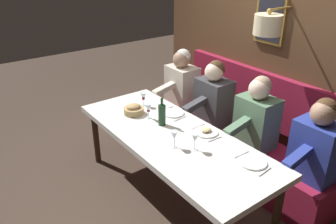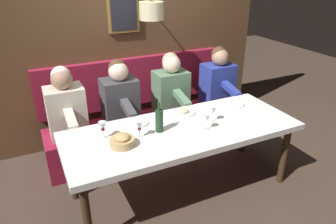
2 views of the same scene
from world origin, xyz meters
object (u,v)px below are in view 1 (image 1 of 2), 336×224
at_px(dining_table, 172,140).
at_px(diner_middle, 213,95).
at_px(wine_glass_1, 148,108).
at_px(wine_bottle, 162,115).
at_px(diner_near, 257,115).
at_px(wine_glass_2, 195,138).
at_px(bread_bowl, 134,110).
at_px(diner_nearest, 317,143).
at_px(wine_glass_0, 174,136).
at_px(diner_far, 182,81).
at_px(wine_glass_3, 143,96).

bearing_deg(dining_table, diner_middle, 21.68).
xyz_separation_m(wine_glass_1, wine_bottle, (0.03, -0.21, 0.00)).
height_order(diner_near, wine_bottle, diner_near).
height_order(wine_glass_2, bread_bowl, wine_glass_2).
bearing_deg(diner_nearest, wine_glass_0, 141.33).
height_order(wine_glass_0, wine_bottle, wine_bottle).
distance_m(diner_far, wine_glass_0, 1.53).
relative_size(diner_nearest, wine_glass_2, 4.82).
bearing_deg(wine_glass_0, dining_table, 57.91).
bearing_deg(diner_nearest, wine_glass_1, 121.16).
xyz_separation_m(diner_near, wine_glass_3, (-0.73, 1.05, 0.04)).
bearing_deg(diner_nearest, bread_bowl, 120.05).
xyz_separation_m(diner_far, wine_glass_0, (-1.00, -1.15, 0.04)).
height_order(dining_table, wine_glass_3, wine_glass_3).
bearing_deg(diner_far, wine_glass_3, -163.68).
bearing_deg(wine_glass_2, bread_bowl, 93.25).
distance_m(diner_nearest, wine_bottle, 1.48).
xyz_separation_m(diner_nearest, wine_glass_3, (-0.73, 1.74, 0.04)).
relative_size(diner_nearest, bread_bowl, 3.60).
relative_size(wine_glass_1, bread_bowl, 0.75).
relative_size(diner_nearest, wine_bottle, 2.64).
relative_size(diner_near, bread_bowl, 3.60).
bearing_deg(wine_bottle, diner_nearest, -55.55).
xyz_separation_m(wine_glass_1, wine_glass_3, (0.13, 0.30, -0.00)).
relative_size(diner_middle, wine_glass_0, 4.82).
height_order(wine_glass_2, wine_bottle, wine_bottle).
relative_size(diner_near, wine_glass_2, 4.82).
xyz_separation_m(diner_middle, wine_bottle, (-0.84, -0.12, 0.04)).
distance_m(diner_far, wine_bottle, 1.11).
relative_size(wine_bottle, bread_bowl, 1.36).
distance_m(wine_glass_0, wine_glass_3, 0.97).
relative_size(diner_far, bread_bowl, 3.60).
relative_size(diner_near, wine_glass_3, 4.82).
xyz_separation_m(diner_nearest, wine_glass_1, (-0.87, 1.43, 0.04)).
relative_size(dining_table, wine_glass_3, 13.99).
xyz_separation_m(diner_middle, diner_far, (0.00, 0.60, 0.00)).
relative_size(diner_nearest, diner_near, 1.00).
height_order(wine_glass_1, bread_bowl, wine_glass_1).
xyz_separation_m(diner_far, wine_glass_2, (-0.88, -1.29, 0.04)).
bearing_deg(bread_bowl, diner_middle, -16.33).
xyz_separation_m(diner_nearest, wine_bottle, (-0.84, 1.22, 0.04)).
bearing_deg(wine_bottle, wine_glass_2, -94.45).
distance_m(dining_table, bread_bowl, 0.64).
bearing_deg(diner_nearest, diner_near, 90.00).
bearing_deg(diner_far, wine_bottle, -139.05).
relative_size(wine_glass_0, wine_glass_2, 1.00).
bearing_deg(diner_near, diner_nearest, -90.00).
distance_m(diner_far, wine_glass_1, 1.01).
bearing_deg(bread_bowl, wine_glass_2, -86.75).
bearing_deg(diner_near, wine_glass_2, -177.77).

